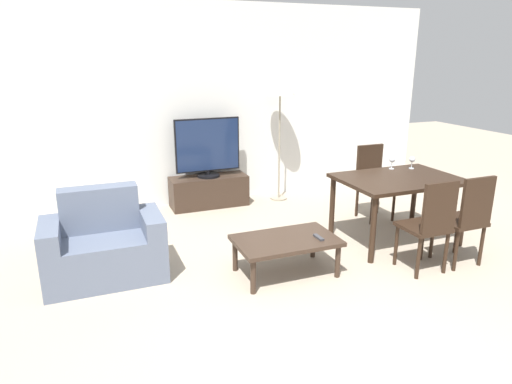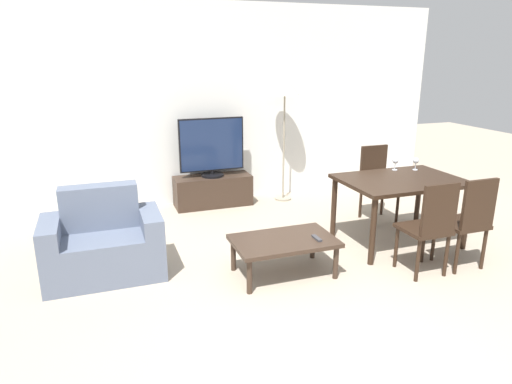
# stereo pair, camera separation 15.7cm
# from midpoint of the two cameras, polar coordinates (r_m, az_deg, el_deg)

# --- Properties ---
(ground_plane) EXTENTS (18.00, 18.00, 0.00)m
(ground_plane) POSITION_cam_midpoint_polar(r_m,az_deg,el_deg) (3.48, 11.37, -19.07)
(ground_plane) COLOR tan
(wall_back) EXTENTS (7.03, 0.06, 2.70)m
(wall_back) POSITION_cam_midpoint_polar(r_m,az_deg,el_deg) (6.37, -5.59, 10.68)
(wall_back) COLOR white
(wall_back) RESTS_ON ground_plane
(armchair) EXTENTS (1.07, 0.63, 0.84)m
(armchair) POSITION_cam_midpoint_polar(r_m,az_deg,el_deg) (4.52, -17.58, -6.32)
(armchair) COLOR slate
(armchair) RESTS_ON ground_plane
(tv_stand) EXTENTS (1.05, 0.39, 0.42)m
(tv_stand) POSITION_cam_midpoint_polar(r_m,az_deg,el_deg) (6.34, -4.70, 0.15)
(tv_stand) COLOR #38281E
(tv_stand) RESTS_ON ground_plane
(tv) EXTENTS (0.88, 0.31, 0.80)m
(tv) POSITION_cam_midpoint_polar(r_m,az_deg,el_deg) (6.19, -4.83, 5.56)
(tv) COLOR black
(tv) RESTS_ON tv_stand
(coffee_table) EXTENTS (0.96, 0.59, 0.36)m
(coffee_table) POSITION_cam_midpoint_polar(r_m,az_deg,el_deg) (4.33, 4.56, -6.39)
(coffee_table) COLOR #38281E
(coffee_table) RESTS_ON ground_plane
(dining_table) EXTENTS (1.28, 0.91, 0.74)m
(dining_table) POSITION_cam_midpoint_polar(r_m,az_deg,el_deg) (5.20, 18.45, 0.68)
(dining_table) COLOR black
(dining_table) RESTS_ON ground_plane
(dining_chair_near) EXTENTS (0.40, 0.40, 0.93)m
(dining_chair_near) POSITION_cam_midpoint_polar(r_m,az_deg,el_deg) (4.55, 21.85, -3.78)
(dining_chair_near) COLOR black
(dining_chair_near) RESTS_ON ground_plane
(dining_chair_far) EXTENTS (0.40, 0.40, 0.93)m
(dining_chair_far) POSITION_cam_midpoint_polar(r_m,az_deg,el_deg) (5.96, 15.61, 1.53)
(dining_chair_far) COLOR black
(dining_chair_far) RESTS_ON ground_plane
(dining_chair_near_right) EXTENTS (0.40, 0.40, 0.93)m
(dining_chair_near_right) POSITION_cam_midpoint_polar(r_m,az_deg,el_deg) (4.85, 25.86, -3.03)
(dining_chair_near_right) COLOR black
(dining_chair_near_right) RESTS_ON ground_plane
(floor_lamp) EXTENTS (0.39, 0.39, 1.74)m
(floor_lamp) POSITION_cam_midpoint_polar(r_m,az_deg,el_deg) (6.37, 4.34, 12.49)
(floor_lamp) COLOR gray
(floor_lamp) RESTS_ON ground_plane
(remote_primary) EXTENTS (0.04, 0.15, 0.02)m
(remote_primary) POSITION_cam_midpoint_polar(r_m,az_deg,el_deg) (4.34, 8.64, -5.74)
(remote_primary) COLOR #38383D
(remote_primary) RESTS_ON coffee_table
(wine_glass_left) EXTENTS (0.07, 0.07, 0.15)m
(wine_glass_left) POSITION_cam_midpoint_polar(r_m,az_deg,el_deg) (5.60, 20.12, 3.62)
(wine_glass_left) COLOR silver
(wine_glass_left) RESTS_ON dining_table
(wine_glass_center) EXTENTS (0.07, 0.07, 0.15)m
(wine_glass_center) POSITION_cam_midpoint_polar(r_m,az_deg,el_deg) (5.52, 17.82, 3.65)
(wine_glass_center) COLOR silver
(wine_glass_center) RESTS_ON dining_table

